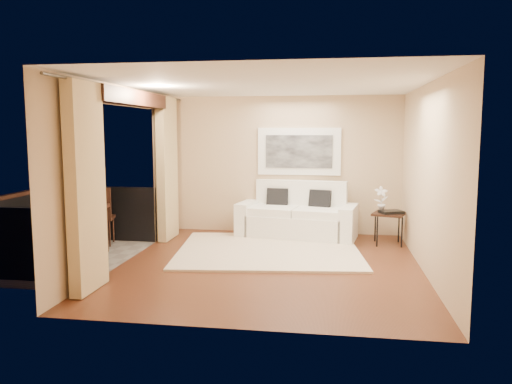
% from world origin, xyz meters
% --- Properties ---
extents(floor, '(5.00, 5.00, 0.00)m').
position_xyz_m(floor, '(0.00, 0.00, 0.00)').
color(floor, '#5B2E1A').
rests_on(floor, ground).
extents(room_shell, '(5.00, 6.40, 5.00)m').
position_xyz_m(room_shell, '(-2.13, 0.00, 2.52)').
color(room_shell, white).
rests_on(room_shell, ground).
extents(balcony, '(1.81, 2.60, 1.17)m').
position_xyz_m(balcony, '(-3.31, 0.00, 0.18)').
color(balcony, '#605B56').
rests_on(balcony, ground).
extents(curtains, '(0.16, 4.80, 2.64)m').
position_xyz_m(curtains, '(-2.11, 0.00, 1.34)').
color(curtains, tan).
rests_on(curtains, ground).
extents(artwork, '(1.62, 0.07, 0.92)m').
position_xyz_m(artwork, '(0.27, 2.46, 1.62)').
color(artwork, white).
rests_on(artwork, room_shell).
extents(rug, '(3.29, 2.95, 0.04)m').
position_xyz_m(rug, '(-0.12, 0.86, 0.02)').
color(rug, beige).
rests_on(rug, floor).
extents(sofa, '(2.33, 1.28, 1.06)m').
position_xyz_m(sofa, '(0.28, 2.10, 0.37)').
color(sofa, white).
rests_on(sofa, floor).
extents(side_table, '(0.66, 0.66, 0.57)m').
position_xyz_m(side_table, '(1.93, 1.69, 0.51)').
color(side_table, black).
rests_on(side_table, floor).
extents(tray, '(0.46, 0.40, 0.05)m').
position_xyz_m(tray, '(1.97, 1.66, 0.60)').
color(tray, black).
rests_on(tray, side_table).
extents(orchid, '(0.26, 0.20, 0.46)m').
position_xyz_m(orchid, '(1.81, 1.84, 0.80)').
color(orchid, white).
rests_on(orchid, side_table).
extents(bistro_table, '(0.77, 0.77, 0.81)m').
position_xyz_m(bistro_table, '(-3.07, 0.12, 0.73)').
color(bistro_table, black).
rests_on(bistro_table, balcony).
extents(balcony_chair_far, '(0.55, 0.56, 1.05)m').
position_xyz_m(balcony_chair_far, '(-3.12, 0.79, 0.61)').
color(balcony_chair_far, black).
rests_on(balcony_chair_far, balcony).
extents(balcony_chair_near, '(0.54, 0.54, 1.02)m').
position_xyz_m(balcony_chair_near, '(-3.40, -0.15, 0.59)').
color(balcony_chair_near, black).
rests_on(balcony_chair_near, balcony).
extents(ice_bucket, '(0.18, 0.18, 0.20)m').
position_xyz_m(ice_bucket, '(-3.20, 0.20, 0.91)').
color(ice_bucket, silver).
rests_on(ice_bucket, bistro_table).
extents(candle, '(0.06, 0.06, 0.07)m').
position_xyz_m(candle, '(-3.06, 0.29, 0.85)').
color(candle, '#FC2516').
rests_on(candle, bistro_table).
extents(vase, '(0.04, 0.04, 0.18)m').
position_xyz_m(vase, '(-3.09, -0.04, 0.90)').
color(vase, white).
rests_on(vase, bistro_table).
extents(glass_a, '(0.06, 0.06, 0.12)m').
position_xyz_m(glass_a, '(-2.90, 0.02, 0.87)').
color(glass_a, silver).
rests_on(glass_a, bistro_table).
extents(glass_b, '(0.06, 0.06, 0.12)m').
position_xyz_m(glass_b, '(-2.94, 0.13, 0.87)').
color(glass_b, white).
rests_on(glass_b, bistro_table).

